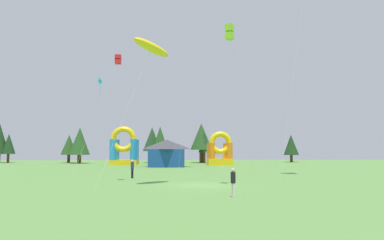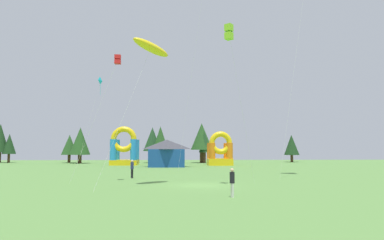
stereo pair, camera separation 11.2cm
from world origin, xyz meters
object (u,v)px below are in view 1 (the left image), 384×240
object	(u,v)px
person_midfield	(233,180)
inflatable_red_slide	(124,150)
kite_lime_box	(230,32)
person_left_edge	(132,167)
kite_cyan_diamond	(100,82)
kite_yellow_parafoil	(152,48)
inflatable_yellow_castle	(220,153)
kite_red_box	(118,60)
festival_tent	(167,153)

from	to	relation	value
person_midfield	inflatable_red_slide	xyz separation A→B (m)	(-12.55, 40.26, 1.55)
person_midfield	inflatable_red_slide	bearing A→B (deg)	-178.29
kite_lime_box	person_midfield	distance (m)	12.16
person_left_edge	person_midfield	size ratio (longest dim) A/B	1.05
kite_cyan_diamond	kite_yellow_parafoil	xyz separation A→B (m)	(9.75, -26.09, -2.24)
kite_cyan_diamond	person_midfield	bearing A→B (deg)	-64.89
inflatable_yellow_castle	kite_yellow_parafoil	bearing A→B (deg)	-106.15
kite_yellow_parafoil	kite_red_box	distance (m)	4.36
kite_lime_box	person_left_edge	bearing A→B (deg)	135.67
kite_yellow_parafoil	person_left_edge	size ratio (longest dim) A/B	6.49
kite_red_box	inflatable_red_slide	bearing A→B (deg)	97.33
kite_cyan_diamond	inflatable_red_slide	bearing A→B (deg)	71.82
kite_red_box	person_midfield	xyz separation A→B (m)	(8.56, -9.24, -9.62)
kite_yellow_parafoil	festival_tent	bearing A→B (deg)	89.12
inflatable_yellow_castle	kite_cyan_diamond	bearing A→B (deg)	-160.97
kite_yellow_parafoil	inflatable_red_slide	xyz separation A→B (m)	(-7.15, 34.01, -8.33)
inflatable_red_slide	kite_cyan_diamond	bearing A→B (deg)	-108.18
person_midfield	festival_tent	world-z (taller)	festival_tent
kite_yellow_parafoil	inflatable_red_slide	distance (m)	35.73
kite_yellow_parafoil	person_left_edge	world-z (taller)	kite_yellow_parafoil
inflatable_red_slide	festival_tent	distance (m)	9.57
kite_red_box	inflatable_red_slide	xyz separation A→B (m)	(-3.99, 31.02, -8.07)
kite_cyan_diamond	inflatable_red_slide	world-z (taller)	kite_cyan_diamond
kite_cyan_diamond	festival_tent	bearing A→B (deg)	11.61
kite_cyan_diamond	person_midfield	world-z (taller)	kite_cyan_diamond
kite_lime_box	inflatable_red_slide	distance (m)	38.49
inflatable_red_slide	festival_tent	bearing A→B (deg)	-37.53
person_left_edge	festival_tent	world-z (taller)	festival_tent
kite_cyan_diamond	inflatable_yellow_castle	size ratio (longest dim) A/B	2.37
kite_yellow_parafoil	person_midfield	xyz separation A→B (m)	(5.40, -6.25, -9.88)
kite_cyan_diamond	kite_lime_box	size ratio (longest dim) A/B	1.09
kite_lime_box	festival_tent	size ratio (longest dim) A/B	2.25
kite_yellow_parafoil	inflatable_yellow_castle	world-z (taller)	kite_yellow_parafoil
person_left_edge	person_midfield	distance (m)	15.62
kite_lime_box	kite_red_box	distance (m)	10.13
kite_lime_box	person_midfield	bearing A→B (deg)	-97.50
inflatable_yellow_castle	kite_red_box	bearing A→B (deg)	-113.03
person_left_edge	inflatable_red_slide	bearing A→B (deg)	37.60
person_left_edge	festival_tent	distance (m)	21.06
festival_tent	inflatable_yellow_castle	bearing A→B (deg)	26.67
inflatable_red_slide	inflatable_yellow_castle	xyz separation A→B (m)	(16.62, -1.29, -0.50)
kite_lime_box	festival_tent	xyz separation A→B (m)	(-5.67, 29.08, -9.77)
kite_yellow_parafoil	inflatable_red_slide	bearing A→B (deg)	101.88
kite_red_box	kite_lime_box	bearing A→B (deg)	-22.78
kite_lime_box	festival_tent	world-z (taller)	kite_lime_box
person_midfield	festival_tent	size ratio (longest dim) A/B	0.31
person_left_edge	inflatable_yellow_castle	size ratio (longest dim) A/B	0.31
inflatable_red_slide	festival_tent	world-z (taller)	inflatable_red_slide
inflatable_yellow_castle	festival_tent	xyz separation A→B (m)	(-9.04, -4.54, 0.07)
kite_lime_box	inflatable_yellow_castle	bearing A→B (deg)	84.28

